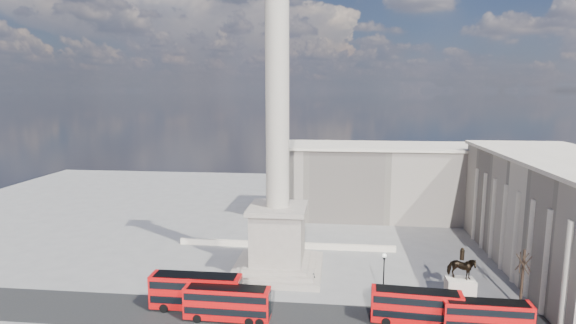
{
  "coord_description": "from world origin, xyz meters",
  "views": [
    {
      "loc": [
        9.07,
        -62.89,
        28.65
      ],
      "look_at": [
        2.04,
        1.27,
        18.42
      ],
      "focal_mm": 28.0,
      "sensor_mm": 36.0,
      "label": 1
    }
  ],
  "objects_px": {
    "equestrian_statue": "(460,291)",
    "victorian_lamp": "(384,273)",
    "red_bus_d": "(487,317)",
    "pedestrian_standing": "(401,302)",
    "red_bus_c": "(417,307)",
    "pedestrian_walking": "(440,300)",
    "red_bus_a": "(196,291)",
    "nelsons_column": "(278,193)",
    "pedestrian_crossing": "(314,279)",
    "red_bus_b": "(228,303)"
  },
  "relations": [
    {
      "from": "equestrian_statue",
      "to": "victorian_lamp",
      "type": "bearing_deg",
      "value": 164.89
    },
    {
      "from": "victorian_lamp",
      "to": "pedestrian_standing",
      "type": "bearing_deg",
      "value": -37.54
    },
    {
      "from": "victorian_lamp",
      "to": "pedestrian_crossing",
      "type": "distance_m",
      "value": 11.37
    },
    {
      "from": "red_bus_b",
      "to": "equestrian_statue",
      "type": "bearing_deg",
      "value": 10.08
    },
    {
      "from": "nelsons_column",
      "to": "red_bus_a",
      "type": "distance_m",
      "value": 19.5
    },
    {
      "from": "red_bus_b",
      "to": "pedestrian_crossing",
      "type": "relative_size",
      "value": 6.67
    },
    {
      "from": "red_bus_c",
      "to": "victorian_lamp",
      "type": "height_order",
      "value": "victorian_lamp"
    },
    {
      "from": "equestrian_statue",
      "to": "pedestrian_walking",
      "type": "bearing_deg",
      "value": 131.11
    },
    {
      "from": "victorian_lamp",
      "to": "red_bus_d",
      "type": "bearing_deg",
      "value": -31.84
    },
    {
      "from": "red_bus_a",
      "to": "pedestrian_standing",
      "type": "bearing_deg",
      "value": 7.24
    },
    {
      "from": "pedestrian_crossing",
      "to": "red_bus_b",
      "type": "bearing_deg",
      "value": 95.2
    },
    {
      "from": "pedestrian_standing",
      "to": "nelsons_column",
      "type": "bearing_deg",
      "value": -53.34
    },
    {
      "from": "red_bus_c",
      "to": "victorian_lamp",
      "type": "xyz_separation_m",
      "value": [
        -3.48,
        5.68,
        1.76
      ]
    },
    {
      "from": "red_bus_c",
      "to": "pedestrian_walking",
      "type": "distance_m",
      "value": 6.85
    },
    {
      "from": "nelsons_column",
      "to": "pedestrian_walking",
      "type": "relative_size",
      "value": 32.73
    },
    {
      "from": "red_bus_b",
      "to": "pedestrian_standing",
      "type": "height_order",
      "value": "red_bus_b"
    },
    {
      "from": "victorian_lamp",
      "to": "pedestrian_walking",
      "type": "xyz_separation_m",
      "value": [
        7.52,
        -0.37,
        -3.32
      ]
    },
    {
      "from": "victorian_lamp",
      "to": "equestrian_statue",
      "type": "bearing_deg",
      "value": -15.11
    },
    {
      "from": "red_bus_a",
      "to": "equestrian_statue",
      "type": "relative_size",
      "value": 1.33
    },
    {
      "from": "red_bus_a",
      "to": "red_bus_c",
      "type": "distance_m",
      "value": 28.22
    },
    {
      "from": "nelsons_column",
      "to": "red_bus_d",
      "type": "distance_m",
      "value": 33.28
    },
    {
      "from": "victorian_lamp",
      "to": "equestrian_statue",
      "type": "relative_size",
      "value": 0.77
    },
    {
      "from": "red_bus_b",
      "to": "pedestrian_standing",
      "type": "relative_size",
      "value": 6.14
    },
    {
      "from": "red_bus_c",
      "to": "pedestrian_standing",
      "type": "height_order",
      "value": "red_bus_c"
    },
    {
      "from": "red_bus_a",
      "to": "victorian_lamp",
      "type": "distance_m",
      "value": 25.27
    },
    {
      "from": "nelsons_column",
      "to": "pedestrian_standing",
      "type": "xyz_separation_m",
      "value": [
        17.93,
        -10.54,
        -12.03
      ]
    },
    {
      "from": "red_bus_d",
      "to": "red_bus_c",
      "type": "bearing_deg",
      "value": 170.7
    },
    {
      "from": "nelsons_column",
      "to": "equestrian_statue",
      "type": "height_order",
      "value": "nelsons_column"
    },
    {
      "from": "pedestrian_crossing",
      "to": "pedestrian_walking",
      "type": "bearing_deg",
      "value": -150.91
    },
    {
      "from": "equestrian_statue",
      "to": "pedestrian_standing",
      "type": "distance_m",
      "value": 7.62
    },
    {
      "from": "red_bus_d",
      "to": "red_bus_b",
      "type": "bearing_deg",
      "value": -178.96
    },
    {
      "from": "red_bus_d",
      "to": "pedestrian_crossing",
      "type": "xyz_separation_m",
      "value": [
        -21.22,
        11.84,
        -1.34
      ]
    },
    {
      "from": "red_bus_d",
      "to": "pedestrian_crossing",
      "type": "height_order",
      "value": "red_bus_d"
    },
    {
      "from": "nelsons_column",
      "to": "red_bus_a",
      "type": "xyz_separation_m",
      "value": [
        -8.99,
        -13.86,
        -10.37
      ]
    },
    {
      "from": "red_bus_b",
      "to": "pedestrian_walking",
      "type": "relative_size",
      "value": 7.15
    },
    {
      "from": "red_bus_c",
      "to": "victorian_lamp",
      "type": "distance_m",
      "value": 6.89
    },
    {
      "from": "pedestrian_standing",
      "to": "pedestrian_crossing",
      "type": "height_order",
      "value": "pedestrian_standing"
    },
    {
      "from": "equestrian_statue",
      "to": "red_bus_d",
      "type": "bearing_deg",
      "value": -66.19
    },
    {
      "from": "red_bus_c",
      "to": "pedestrian_walking",
      "type": "bearing_deg",
      "value": 56.8
    },
    {
      "from": "nelsons_column",
      "to": "red_bus_b",
      "type": "relative_size",
      "value": 4.58
    },
    {
      "from": "nelsons_column",
      "to": "red_bus_a",
      "type": "bearing_deg",
      "value": -122.97
    },
    {
      "from": "nelsons_column",
      "to": "victorian_lamp",
      "type": "distance_m",
      "value": 20.1
    },
    {
      "from": "nelsons_column",
      "to": "pedestrian_crossing",
      "type": "bearing_deg",
      "value": -34.65
    },
    {
      "from": "victorian_lamp",
      "to": "nelsons_column",
      "type": "bearing_deg",
      "value": 150.65
    },
    {
      "from": "red_bus_a",
      "to": "victorian_lamp",
      "type": "height_order",
      "value": "victorian_lamp"
    },
    {
      "from": "victorian_lamp",
      "to": "pedestrian_standing",
      "type": "distance_m",
      "value": 4.23
    },
    {
      "from": "nelsons_column",
      "to": "equestrian_statue",
      "type": "xyz_separation_m",
      "value": [
        25.15,
        -11.39,
        -9.74
      ]
    },
    {
      "from": "red_bus_b",
      "to": "equestrian_statue",
      "type": "relative_size",
      "value": 1.21
    },
    {
      "from": "red_bus_d",
      "to": "pedestrian_walking",
      "type": "height_order",
      "value": "red_bus_d"
    },
    {
      "from": "pedestrian_walking",
      "to": "victorian_lamp",
      "type": "bearing_deg",
      "value": 174.37
    }
  ]
}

